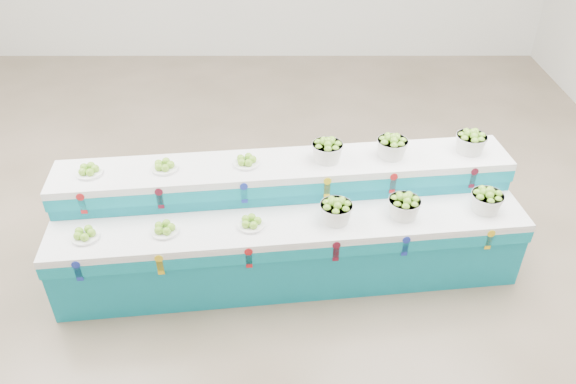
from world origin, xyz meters
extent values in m
plane|color=brown|center=(0.00, 0.00, 0.00)|extent=(10.00, 10.00, 0.00)
cylinder|color=white|center=(-1.07, -0.89, 0.77)|extent=(0.27, 0.27, 0.10)
cylinder|color=white|center=(-0.41, -0.82, 0.77)|extent=(0.27, 0.27, 0.10)
cylinder|color=white|center=(0.32, -0.74, 0.77)|extent=(0.27, 0.27, 0.10)
cylinder|color=white|center=(-1.13, -0.37, 1.07)|extent=(0.27, 0.27, 0.10)
cylinder|color=white|center=(-0.47, -0.30, 1.07)|extent=(0.27, 0.27, 0.10)
cylinder|color=white|center=(0.27, -0.21, 1.07)|extent=(0.27, 0.27, 0.10)
camera|label=1|loc=(0.64, -4.47, 3.74)|focal=34.41mm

